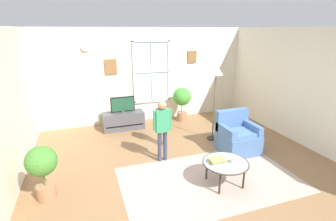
{
  "coord_description": "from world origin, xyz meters",
  "views": [
    {
      "loc": [
        -1.77,
        -3.73,
        2.56
      ],
      "look_at": [
        -0.2,
        0.76,
        1.02
      ],
      "focal_mm": 27.12,
      "sensor_mm": 36.0,
      "label": 1
    }
  ],
  "objects_px": {
    "remote_near_books": "(222,161)",
    "cup": "(233,160)",
    "person_red_shirt": "(162,118)",
    "armchair": "(237,137)",
    "book_stack": "(217,160)",
    "potted_plant_by_window": "(182,99)",
    "tv_stand": "(124,121)",
    "television": "(123,104)",
    "potted_plant_corner": "(42,166)",
    "person_green_shirt": "(162,124)",
    "coffee_table": "(225,164)",
    "floor_lamp": "(216,78)"
  },
  "relations": [
    {
      "from": "remote_near_books",
      "to": "cup",
      "type": "bearing_deg",
      "value": -33.64
    },
    {
      "from": "person_red_shirt",
      "to": "armchair",
      "type": "bearing_deg",
      "value": -29.92
    },
    {
      "from": "remote_near_books",
      "to": "book_stack",
      "type": "bearing_deg",
      "value": 178.97
    },
    {
      "from": "book_stack",
      "to": "potted_plant_by_window",
      "type": "xyz_separation_m",
      "value": [
        0.65,
        3.15,
        0.19
      ]
    },
    {
      "from": "tv_stand",
      "to": "book_stack",
      "type": "xyz_separation_m",
      "value": [
        1.07,
        -3.05,
        0.22
      ]
    },
    {
      "from": "potted_plant_by_window",
      "to": "book_stack",
      "type": "bearing_deg",
      "value": -101.58
    },
    {
      "from": "television",
      "to": "potted_plant_by_window",
      "type": "distance_m",
      "value": 1.71
    },
    {
      "from": "remote_near_books",
      "to": "potted_plant_by_window",
      "type": "relative_size",
      "value": 0.14
    },
    {
      "from": "potted_plant_by_window",
      "to": "cup",
      "type": "bearing_deg",
      "value": -96.98
    },
    {
      "from": "book_stack",
      "to": "potted_plant_corner",
      "type": "distance_m",
      "value": 2.77
    },
    {
      "from": "potted_plant_corner",
      "to": "book_stack",
      "type": "bearing_deg",
      "value": -10.93
    },
    {
      "from": "person_red_shirt",
      "to": "person_green_shirt",
      "type": "bearing_deg",
      "value": -107.88
    },
    {
      "from": "television",
      "to": "coffee_table",
      "type": "xyz_separation_m",
      "value": [
        1.2,
        -3.1,
        -0.29
      ]
    },
    {
      "from": "floor_lamp",
      "to": "cup",
      "type": "bearing_deg",
      "value": -108.76
    },
    {
      "from": "television",
      "to": "book_stack",
      "type": "height_order",
      "value": "television"
    },
    {
      "from": "coffee_table",
      "to": "book_stack",
      "type": "bearing_deg",
      "value": 159.38
    },
    {
      "from": "television",
      "to": "coffee_table",
      "type": "bearing_deg",
      "value": -68.86
    },
    {
      "from": "floor_lamp",
      "to": "armchair",
      "type": "bearing_deg",
      "value": -75.68
    },
    {
      "from": "person_red_shirt",
      "to": "floor_lamp",
      "type": "xyz_separation_m",
      "value": [
        1.25,
        -0.09,
        0.86
      ]
    },
    {
      "from": "book_stack",
      "to": "tv_stand",
      "type": "bearing_deg",
      "value": 109.24
    },
    {
      "from": "armchair",
      "to": "potted_plant_corner",
      "type": "xyz_separation_m",
      "value": [
        -3.77,
        -0.44,
        0.24
      ]
    },
    {
      "from": "tv_stand",
      "to": "person_red_shirt",
      "type": "distance_m",
      "value": 1.49
    },
    {
      "from": "armchair",
      "to": "remote_near_books",
      "type": "xyz_separation_m",
      "value": [
        -0.96,
        -0.97,
        0.1
      ]
    },
    {
      "from": "coffee_table",
      "to": "cup",
      "type": "bearing_deg",
      "value": -26.57
    },
    {
      "from": "armchair",
      "to": "cup",
      "type": "height_order",
      "value": "armchair"
    },
    {
      "from": "tv_stand",
      "to": "armchair",
      "type": "bearing_deg",
      "value": -44.68
    },
    {
      "from": "tv_stand",
      "to": "potted_plant_corner",
      "type": "relative_size",
      "value": 1.19
    },
    {
      "from": "coffee_table",
      "to": "book_stack",
      "type": "distance_m",
      "value": 0.15
    },
    {
      "from": "cup",
      "to": "armchair",
      "type": "bearing_deg",
      "value": 53.26
    },
    {
      "from": "cup",
      "to": "remote_near_books",
      "type": "xyz_separation_m",
      "value": [
        -0.16,
        0.11,
        -0.04
      ]
    },
    {
      "from": "person_green_shirt",
      "to": "floor_lamp",
      "type": "height_order",
      "value": "floor_lamp"
    },
    {
      "from": "person_green_shirt",
      "to": "potted_plant_by_window",
      "type": "xyz_separation_m",
      "value": [
        1.27,
        2.07,
        -0.15
      ]
    },
    {
      "from": "book_stack",
      "to": "floor_lamp",
      "type": "xyz_separation_m",
      "value": [
        0.86,
        1.7,
        1.05
      ]
    },
    {
      "from": "cup",
      "to": "potted_plant_corner",
      "type": "relative_size",
      "value": 0.11
    },
    {
      "from": "armchair",
      "to": "coffee_table",
      "type": "height_order",
      "value": "armchair"
    },
    {
      "from": "tv_stand",
      "to": "potted_plant_by_window",
      "type": "bearing_deg",
      "value": 3.36
    },
    {
      "from": "television",
      "to": "book_stack",
      "type": "bearing_deg",
      "value": -70.74
    },
    {
      "from": "coffee_table",
      "to": "potted_plant_by_window",
      "type": "bearing_deg",
      "value": 80.9
    },
    {
      "from": "television",
      "to": "remote_near_books",
      "type": "bearing_deg",
      "value": -69.28
    },
    {
      "from": "television",
      "to": "person_green_shirt",
      "type": "relative_size",
      "value": 0.49
    },
    {
      "from": "cup",
      "to": "person_green_shirt",
      "type": "distance_m",
      "value": 1.5
    },
    {
      "from": "cup",
      "to": "person_red_shirt",
      "type": "height_order",
      "value": "person_red_shirt"
    },
    {
      "from": "tv_stand",
      "to": "remote_near_books",
      "type": "bearing_deg",
      "value": -69.3
    },
    {
      "from": "potted_plant_by_window",
      "to": "armchair",
      "type": "bearing_deg",
      "value": -79.64
    },
    {
      "from": "coffee_table",
      "to": "person_red_shirt",
      "type": "xyz_separation_m",
      "value": [
        -0.52,
        1.84,
        0.26
      ]
    },
    {
      "from": "television",
      "to": "armchair",
      "type": "height_order",
      "value": "television"
    },
    {
      "from": "book_stack",
      "to": "person_red_shirt",
      "type": "distance_m",
      "value": 1.84
    },
    {
      "from": "armchair",
      "to": "coffee_table",
      "type": "distance_m",
      "value": 1.37
    },
    {
      "from": "floor_lamp",
      "to": "potted_plant_corner",
      "type": "bearing_deg",
      "value": -161.9
    },
    {
      "from": "remote_near_books",
      "to": "potted_plant_by_window",
      "type": "xyz_separation_m",
      "value": [
        0.56,
        3.15,
        0.22
      ]
    }
  ]
}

